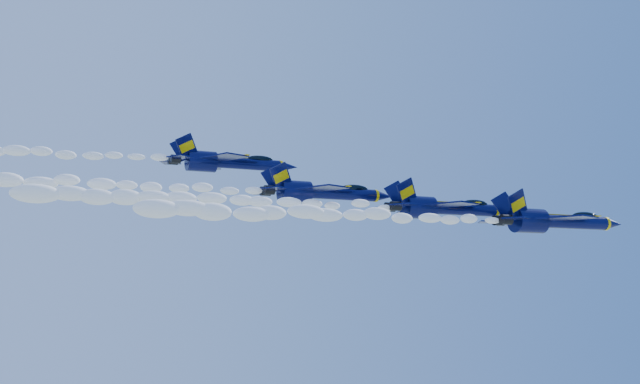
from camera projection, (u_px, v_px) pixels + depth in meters
name	position (u px, v px, depth m)	size (l,w,h in m)	color
jet_lead	(554.00, 221.00, 86.67)	(17.10, 14.02, 6.35)	#070A39
smoke_trail_jet_lead	(336.00, 215.00, 75.92)	(37.71, 1.77, 1.59)	white
jet_second	(444.00, 208.00, 88.64)	(16.19, 13.28, 6.02)	#070A39
smoke_trail_jet_second	(220.00, 200.00, 78.06)	(37.71, 1.67, 1.51)	white
jet_third	(321.00, 192.00, 87.34)	(15.76, 12.93, 5.86)	#070A39
smoke_trail_jet_third	(79.00, 182.00, 76.84)	(37.71, 1.63, 1.47)	white
jet_fourth	(227.00, 162.00, 95.64)	(16.08, 13.19, 5.98)	#070A39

